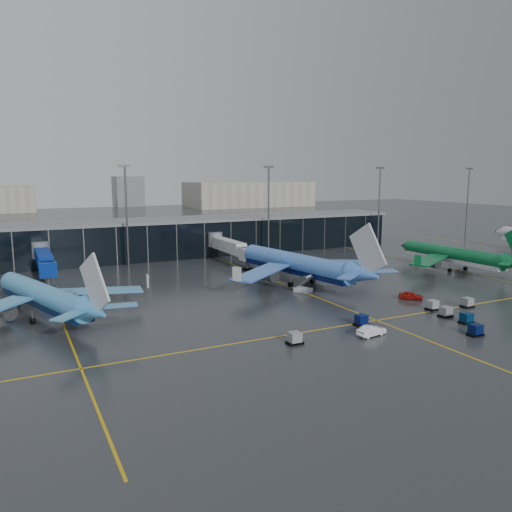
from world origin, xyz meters
name	(u,v)px	position (x,y,z in m)	size (l,w,h in m)	color
ground	(276,306)	(0.00, 0.00, 0.00)	(600.00, 600.00, 0.00)	#282B2D
terminal_pier	(172,237)	(0.00, 62.00, 5.42)	(142.00, 17.00, 10.70)	black
jet_bridges	(44,259)	(-35.00, 42.99, 4.55)	(94.00, 27.50, 7.20)	#595B60
flood_masts	(202,210)	(5.00, 50.00, 13.81)	(203.00, 0.50, 25.50)	#595B60
distant_hangars	(152,196)	(49.94, 270.08, 8.79)	(260.00, 71.00, 22.00)	#B2AD99
taxi_lines	(294,288)	(10.00, 10.61, 0.01)	(220.00, 120.00, 0.02)	gold
airliner_arkefly	(43,282)	(-37.29, 10.10, 5.97)	(34.14, 38.88, 11.95)	#3F93D1
airliner_klm_near	(296,252)	(12.78, 14.74, 6.84)	(39.11, 44.54, 13.69)	#427ADB
airliner_aer_lingus	(453,246)	(54.92, 10.65, 5.99)	(34.23, 38.99, 11.98)	#0B6131
baggage_carts	(423,318)	(15.94, -19.12, 0.76)	(39.32, 14.55, 1.70)	black
mobile_airstair	(303,288)	(9.98, 7.07, 0.77)	(3.30, 3.81, 3.45)	silver
service_van_red	(411,296)	(24.73, -7.14, 0.75)	(1.76, 4.38, 1.49)	#A7140C
service_van_white	(371,331)	(4.25, -20.74, 0.77)	(1.63, 4.67, 1.54)	white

